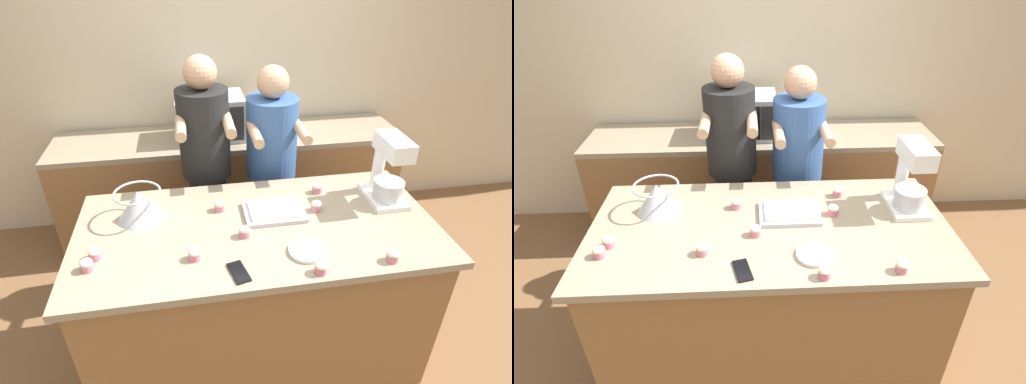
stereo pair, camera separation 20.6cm
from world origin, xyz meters
TOP-DOWN VIEW (x-y plane):
  - ground_plane at (0.00, 0.00)m, footprint 16.00×16.00m
  - back_wall at (0.00, 1.66)m, footprint 10.00×0.06m
  - island_counter at (0.00, 0.00)m, footprint 1.91×0.93m
  - back_counter at (0.00, 1.31)m, footprint 2.80×0.60m
  - person_left at (-0.22, 0.73)m, footprint 0.35×0.51m
  - person_right at (0.23, 0.73)m, footprint 0.36×0.51m
  - stand_mixer at (0.77, 0.14)m, footprint 0.20×0.30m
  - mixing_bowl at (-0.61, 0.18)m, footprint 0.25×0.25m
  - baking_tray at (0.11, 0.09)m, footprint 0.33×0.24m
  - microwave_oven at (-0.15, 1.31)m, footprint 0.52×0.37m
  - cell_phone at (-0.15, -0.35)m, footprint 0.10×0.16m
  - small_plate at (0.20, -0.26)m, footprint 0.18×0.18m
  - cupcake_0 at (0.22, -0.40)m, footprint 0.06×0.06m
  - cupcake_1 at (-0.80, -0.13)m, footprint 0.06×0.06m
  - cupcake_2 at (-0.82, -0.21)m, footprint 0.06×0.06m
  - cupcake_3 at (-0.34, -0.21)m, footprint 0.06×0.06m
  - cupcake_4 at (-0.08, -0.08)m, footprint 0.06×0.06m
  - cupcake_5 at (0.41, 0.27)m, footprint 0.06×0.06m
  - cupcake_6 at (0.35, 0.09)m, footprint 0.06×0.06m
  - cupcake_7 at (-0.18, 0.18)m, footprint 0.06×0.06m
  - cupcake_8 at (0.57, -0.38)m, footprint 0.06×0.06m

SIDE VIEW (x-z plane):
  - ground_plane at x=0.00m, z-range 0.00..0.00m
  - back_counter at x=0.00m, z-range 0.00..0.92m
  - island_counter at x=0.00m, z-range 0.00..0.96m
  - person_right at x=0.23m, z-range 0.04..1.65m
  - person_left at x=-0.22m, z-range 0.05..1.74m
  - cell_phone at x=-0.15m, z-range 0.96..0.97m
  - small_plate at x=0.20m, z-range 0.96..0.98m
  - baking_tray at x=0.11m, z-range 0.96..1.00m
  - cupcake_0 at x=0.22m, z-range 0.96..1.02m
  - cupcake_1 at x=-0.80m, z-range 0.96..1.02m
  - cupcake_2 at x=-0.82m, z-range 0.96..1.02m
  - cupcake_3 at x=-0.34m, z-range 0.96..1.02m
  - cupcake_4 at x=-0.08m, z-range 0.96..1.02m
  - cupcake_5 at x=0.41m, z-range 0.96..1.02m
  - cupcake_6 at x=0.35m, z-range 0.96..1.02m
  - cupcake_7 at x=-0.18m, z-range 0.96..1.02m
  - cupcake_8 at x=0.57m, z-range 0.96..1.02m
  - mixing_bowl at x=-0.61m, z-range 0.96..1.13m
  - microwave_oven at x=-0.15m, z-range 0.92..1.26m
  - stand_mixer at x=0.77m, z-range 0.94..1.33m
  - back_wall at x=0.00m, z-range 0.00..2.70m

